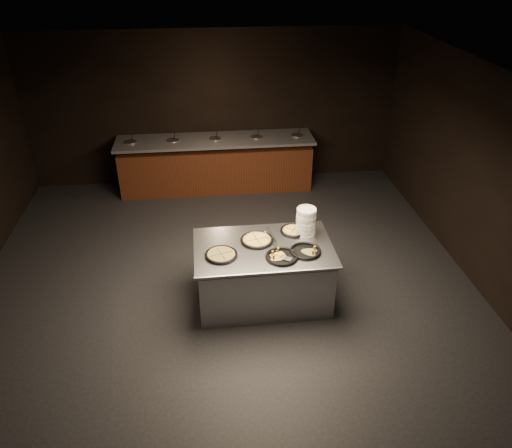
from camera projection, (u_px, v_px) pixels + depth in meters
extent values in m
cube|color=black|center=(229.00, 303.00, 6.76)|extent=(7.00, 8.00, 0.01)
cube|color=black|center=(221.00, 89.00, 5.29)|extent=(7.00, 8.00, 0.01)
cube|color=black|center=(213.00, 108.00, 9.45)|extent=(7.00, 0.01, 2.90)
cube|color=black|center=(500.00, 195.00, 6.36)|extent=(0.01, 8.00, 2.90)
cube|color=#4F2C12|center=(216.00, 167.00, 9.60)|extent=(3.60, 0.75, 0.85)
cube|color=slate|center=(215.00, 140.00, 9.33)|extent=(3.70, 0.83, 0.05)
cube|color=#34120B|center=(217.00, 185.00, 9.80)|extent=(3.60, 0.69, 0.08)
cylinder|color=#B1B3B8|center=(131.00, 143.00, 9.18)|extent=(0.22, 0.22, 0.08)
cylinder|color=#486D2B|center=(131.00, 142.00, 9.16)|extent=(0.19, 0.19, 0.02)
cylinder|color=black|center=(132.00, 138.00, 9.11)|extent=(0.04, 0.10, 0.19)
cylinder|color=#B1B3B8|center=(173.00, 142.00, 9.25)|extent=(0.22, 0.22, 0.08)
cylinder|color=#486D2B|center=(173.00, 140.00, 9.24)|extent=(0.19, 0.19, 0.02)
cylinder|color=black|center=(174.00, 136.00, 9.18)|extent=(0.04, 0.10, 0.19)
cylinder|color=#B1B3B8|center=(215.00, 140.00, 9.32)|extent=(0.22, 0.22, 0.08)
cylinder|color=#486D2B|center=(215.00, 139.00, 9.31)|extent=(0.19, 0.19, 0.02)
cylinder|color=black|center=(216.00, 135.00, 9.25)|extent=(0.04, 0.10, 0.19)
cylinder|color=#B1B3B8|center=(256.00, 138.00, 9.40)|extent=(0.22, 0.22, 0.08)
cylinder|color=#486D2B|center=(256.00, 137.00, 9.39)|extent=(0.19, 0.19, 0.02)
cylinder|color=black|center=(258.00, 133.00, 9.33)|extent=(0.04, 0.10, 0.19)
cylinder|color=#B1B3B8|center=(297.00, 137.00, 9.47)|extent=(0.22, 0.22, 0.08)
cylinder|color=#486D2B|center=(297.00, 136.00, 9.46)|extent=(0.19, 0.19, 0.02)
cylinder|color=black|center=(299.00, 132.00, 9.40)|extent=(0.04, 0.10, 0.19)
cube|color=#B1B3B8|center=(263.00, 276.00, 6.65)|extent=(1.71, 1.05, 0.77)
cube|color=#B1B3B8|center=(263.00, 248.00, 6.42)|extent=(1.79, 1.14, 0.04)
cylinder|color=#B1B3B8|center=(269.00, 273.00, 5.94)|extent=(1.78, 0.06, 0.04)
cylinder|color=silver|center=(306.00, 222.00, 6.58)|extent=(0.26, 0.26, 0.38)
cylinder|color=black|center=(221.00, 256.00, 6.22)|extent=(0.39, 0.39, 0.01)
torus|color=black|center=(221.00, 254.00, 6.21)|extent=(0.41, 0.41, 0.04)
torus|color=#AE7C2D|center=(221.00, 254.00, 6.21)|extent=(0.35, 0.35, 0.03)
cylinder|color=#B59348|center=(221.00, 254.00, 6.21)|extent=(0.31, 0.31, 0.02)
cube|color=black|center=(221.00, 254.00, 6.21)|extent=(0.10, 0.29, 0.00)
cube|color=black|center=(221.00, 254.00, 6.21)|extent=(0.29, 0.10, 0.00)
cylinder|color=black|center=(257.00, 241.00, 6.52)|extent=(0.41, 0.41, 0.01)
torus|color=black|center=(257.00, 240.00, 6.51)|extent=(0.43, 0.43, 0.04)
torus|color=#AE7C2D|center=(257.00, 240.00, 6.51)|extent=(0.37, 0.37, 0.03)
cylinder|color=#EBD455|center=(257.00, 240.00, 6.51)|extent=(0.33, 0.33, 0.02)
cube|color=black|center=(257.00, 239.00, 6.50)|extent=(0.08, 0.32, 0.00)
cube|color=black|center=(257.00, 239.00, 6.50)|extent=(0.32, 0.08, 0.00)
cylinder|color=black|center=(293.00, 231.00, 6.72)|extent=(0.33, 0.33, 0.01)
torus|color=black|center=(293.00, 230.00, 6.71)|extent=(0.36, 0.36, 0.04)
torus|color=#AE7C2D|center=(293.00, 230.00, 6.71)|extent=(0.30, 0.30, 0.03)
cylinder|color=#EBD455|center=(293.00, 230.00, 6.71)|extent=(0.25, 0.25, 0.02)
cube|color=black|center=(293.00, 230.00, 6.71)|extent=(0.22, 0.14, 0.00)
cube|color=black|center=(293.00, 230.00, 6.71)|extent=(0.14, 0.22, 0.00)
cylinder|color=black|center=(282.00, 257.00, 6.19)|extent=(0.39, 0.39, 0.01)
torus|color=black|center=(282.00, 256.00, 6.18)|extent=(0.41, 0.41, 0.04)
cylinder|color=black|center=(305.00, 252.00, 6.29)|extent=(0.37, 0.37, 0.01)
torus|color=black|center=(305.00, 251.00, 6.29)|extent=(0.40, 0.40, 0.04)
cube|color=#B1B3B8|center=(262.00, 235.00, 6.61)|extent=(0.15, 0.16, 0.00)
cylinder|color=black|center=(272.00, 235.00, 6.45)|extent=(0.13, 0.20, 0.16)
cylinder|color=#B1B3B8|center=(267.00, 236.00, 6.53)|extent=(0.07, 0.10, 0.10)
cube|color=#B1B3B8|center=(288.00, 259.00, 6.13)|extent=(0.13, 0.12, 0.00)
cylinder|color=black|center=(277.00, 251.00, 6.15)|extent=(0.16, 0.12, 0.12)
cylinder|color=#B1B3B8|center=(282.00, 256.00, 6.14)|extent=(0.08, 0.06, 0.08)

